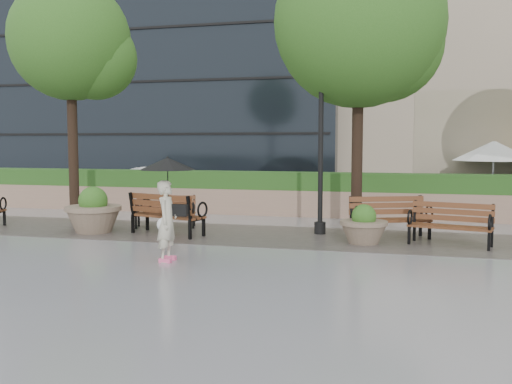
% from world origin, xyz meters
% --- Properties ---
extents(ground, '(100.00, 100.00, 0.00)m').
position_xyz_m(ground, '(0.00, 0.00, 0.00)').
color(ground, gray).
rests_on(ground, ground).
extents(cobble_strip, '(28.00, 3.20, 0.01)m').
position_xyz_m(cobble_strip, '(0.00, 3.00, 0.01)').
color(cobble_strip, '#383330').
rests_on(cobble_strip, ground).
extents(hedge_wall, '(24.00, 0.80, 1.35)m').
position_xyz_m(hedge_wall, '(0.00, 7.00, 0.66)').
color(hedge_wall, '#997962').
rests_on(hedge_wall, ground).
extents(asphalt_street, '(40.00, 7.00, 0.00)m').
position_xyz_m(asphalt_street, '(0.00, 11.00, 0.00)').
color(asphalt_street, black).
rests_on(asphalt_street, ground).
extents(bench_1, '(1.67, 1.05, 0.84)m').
position_xyz_m(bench_1, '(-1.92, 3.60, 0.25)').
color(bench_1, brown).
rests_on(bench_1, ground).
extents(bench_2, '(2.03, 1.28, 1.02)m').
position_xyz_m(bench_2, '(-1.40, 2.51, 0.30)').
color(bench_2, brown).
rests_on(bench_2, ground).
extents(bench_3, '(1.96, 1.36, 0.98)m').
position_xyz_m(bench_3, '(3.90, 3.31, 0.29)').
color(bench_3, brown).
rests_on(bench_3, ground).
extents(bench_4, '(1.86, 1.10, 0.94)m').
position_xyz_m(bench_4, '(5.20, 2.67, 0.28)').
color(bench_4, brown).
rests_on(bench_4, ground).
extents(planter_left, '(1.39, 1.39, 1.17)m').
position_xyz_m(planter_left, '(-3.35, 2.39, 0.46)').
color(planter_left, '#7F6B56').
rests_on(planter_left, ground).
extents(planter_right, '(1.06, 1.06, 0.89)m').
position_xyz_m(planter_right, '(3.35, 2.50, 0.35)').
color(planter_right, '#7F6B56').
rests_on(planter_right, ground).
extents(lamppost, '(0.28, 0.28, 4.49)m').
position_xyz_m(lamppost, '(2.21, 3.58, 1.99)').
color(lamppost, black).
rests_on(lamppost, ground).
extents(tree_0, '(3.50, 3.41, 6.87)m').
position_xyz_m(tree_0, '(-4.91, 4.34, 5.03)').
color(tree_0, black).
rests_on(tree_0, ground).
extents(tree_1, '(4.26, 4.26, 7.39)m').
position_xyz_m(tree_1, '(3.19, 4.43, 5.12)').
color(tree_1, black).
rests_on(tree_1, ground).
extents(patio_umb_white, '(2.50, 2.50, 2.30)m').
position_xyz_m(patio_umb_white, '(6.92, 8.86, 1.99)').
color(patio_umb_white, black).
rests_on(patio_umb_white, ground).
extents(car_left, '(4.45, 2.70, 1.20)m').
position_xyz_m(car_left, '(-9.64, 9.53, 0.60)').
color(car_left, white).
rests_on(car_left, ground).
extents(car_right, '(4.18, 1.93, 1.33)m').
position_xyz_m(car_right, '(-4.87, 10.21, 0.66)').
color(car_right, white).
rests_on(car_right, ground).
extents(pedestrian, '(1.08, 1.08, 1.98)m').
position_xyz_m(pedestrian, '(-0.15, -0.35, 1.20)').
color(pedestrian, beige).
rests_on(pedestrian, ground).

